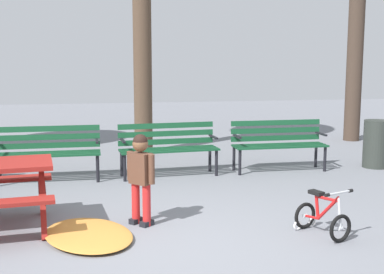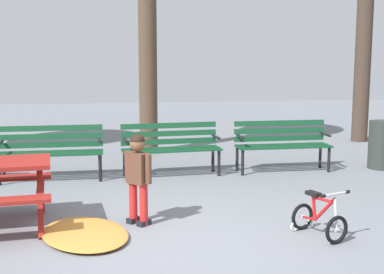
# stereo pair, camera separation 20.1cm
# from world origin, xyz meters

# --- Properties ---
(ground) EXTENTS (36.00, 36.00, 0.00)m
(ground) POSITION_xyz_m (0.00, 0.00, 0.00)
(ground) COLOR slate
(park_bench_left) EXTENTS (1.60, 0.46, 0.85)m
(park_bench_left) POSITION_xyz_m (-1.40, 3.24, 0.51)
(park_bench_left) COLOR #144728
(park_bench_left) RESTS_ON ground
(park_bench_right) EXTENTS (1.63, 0.57, 0.85)m
(park_bench_right) POSITION_xyz_m (0.49, 3.27, 0.51)
(park_bench_right) COLOR #144728
(park_bench_right) RESTS_ON ground
(park_bench_far_right) EXTENTS (1.60, 0.46, 0.85)m
(park_bench_far_right) POSITION_xyz_m (2.40, 3.30, 0.51)
(park_bench_far_right) COLOR #144728
(park_bench_far_right) RESTS_ON ground
(child_standing) EXTENTS (0.29, 0.32, 1.05)m
(child_standing) POSITION_xyz_m (-0.19, 0.78, 0.62)
(child_standing) COLOR red
(child_standing) RESTS_ON ground
(kids_bicycle) EXTENTS (0.51, 0.63, 0.54)m
(kids_bicycle) POSITION_xyz_m (1.68, 0.04, 0.20)
(kids_bicycle) COLOR black
(kids_bicycle) RESTS_ON ground
(leaf_pile) EXTENTS (1.25, 1.47, 0.07)m
(leaf_pile) POSITION_xyz_m (-0.79, 0.44, 0.04)
(leaf_pile) COLOR #C68438
(leaf_pile) RESTS_ON ground
(trash_bin) EXTENTS (0.44, 0.44, 0.84)m
(trash_bin) POSITION_xyz_m (4.17, 3.19, 0.42)
(trash_bin) COLOR #2D332D
(trash_bin) RESTS_ON ground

